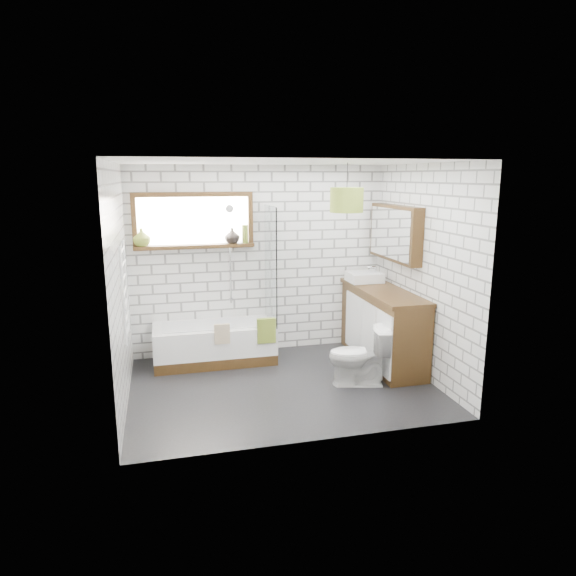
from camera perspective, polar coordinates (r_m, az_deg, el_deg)
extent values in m
cube|color=black|center=(6.01, -0.65, -10.80)|extent=(3.40, 2.60, 0.01)
cube|color=white|center=(5.53, -0.72, 13.87)|extent=(3.40, 2.60, 0.01)
cube|color=white|center=(6.89, -3.20, 3.08)|extent=(3.40, 0.01, 2.50)
cube|color=white|center=(4.41, 3.24, -2.23)|extent=(3.40, 0.01, 2.50)
cube|color=white|center=(5.51, -18.21, 0.11)|extent=(0.01, 2.60, 2.50)
cube|color=white|center=(6.25, 14.72, 1.72)|extent=(0.01, 2.60, 2.50)
cube|color=black|center=(6.68, -10.42, 7.35)|extent=(1.52, 0.16, 0.68)
cube|color=white|center=(5.52, -17.71, -0.37)|extent=(0.06, 0.52, 1.00)
cube|color=black|center=(6.68, 11.80, 6.00)|extent=(0.16, 1.20, 0.70)
cylinder|color=silver|center=(6.77, -6.47, 3.71)|extent=(0.02, 0.02, 1.30)
cube|color=white|center=(6.71, -8.17, -6.12)|extent=(1.53, 0.67, 0.49)
cube|color=white|center=(6.58, -1.97, 2.59)|extent=(0.02, 0.72, 1.50)
cube|color=olive|center=(6.41, -2.42, -4.75)|extent=(0.23, 0.06, 0.31)
cube|color=tan|center=(6.33, -7.34, -5.07)|extent=(0.19, 0.05, 0.25)
cube|color=black|center=(6.69, 10.44, -4.15)|extent=(0.54, 1.68, 0.96)
cube|color=white|center=(6.99, 8.48, 1.22)|extent=(0.43, 0.38, 0.13)
cylinder|color=silver|center=(7.04, 9.71, 1.77)|extent=(0.03, 0.03, 0.15)
imported|color=white|center=(5.97, 7.85, -7.49)|extent=(0.54, 0.75, 0.69)
imported|color=olive|center=(6.66, -15.95, 5.26)|extent=(0.24, 0.24, 0.22)
imported|color=black|center=(6.72, -6.21, 5.63)|extent=(0.22, 0.22, 0.20)
cylinder|color=olive|center=(6.74, -4.79, 5.83)|extent=(0.10, 0.10, 0.24)
cylinder|color=olive|center=(5.76, 6.54, 9.70)|extent=(0.37, 0.37, 0.27)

